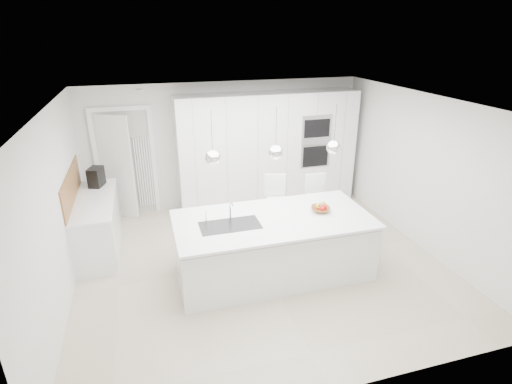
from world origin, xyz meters
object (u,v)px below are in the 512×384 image
object	(u,v)px
bar_stool_right	(317,208)
fruit_bowl	(320,209)
bar_stool_left	(277,209)
island_base	(274,248)
espresso_machine	(96,177)

from	to	relation	value
bar_stool_right	fruit_bowl	bearing A→B (deg)	-113.33
bar_stool_left	bar_stool_right	bearing A→B (deg)	2.17
island_base	espresso_machine	size ratio (longest dim) A/B	8.47
bar_stool_left	bar_stool_right	distance (m)	0.70
espresso_machine	bar_stool_right	size ratio (longest dim) A/B	0.29
island_base	bar_stool_left	distance (m)	1.05
fruit_bowl	bar_stool_right	xyz separation A→B (m)	(0.32, 0.76, -0.36)
espresso_machine	bar_stool_right	world-z (taller)	espresso_machine
island_base	bar_stool_left	world-z (taller)	bar_stool_left
island_base	fruit_bowl	distance (m)	0.90
bar_stool_left	island_base	bearing A→B (deg)	-98.55
island_base	fruit_bowl	xyz separation A→B (m)	(0.75, 0.07, 0.50)
espresso_machine	bar_stool_left	xyz separation A→B (m)	(2.91, -1.14, -0.49)
island_base	bar_stool_right	bearing A→B (deg)	37.92
bar_stool_left	bar_stool_right	world-z (taller)	bar_stool_left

